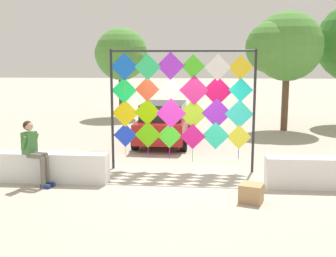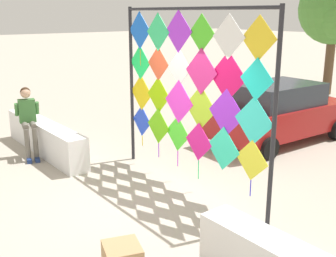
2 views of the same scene
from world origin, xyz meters
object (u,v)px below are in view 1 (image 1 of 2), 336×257
kite_display_rack (182,100)px  tree_broadleaf (121,55)px  parked_car (164,123)px  seated_vendor (34,148)px  tree_far_right (282,48)px  cardboard_box_large (251,193)px

kite_display_rack → tree_broadleaf: (-3.69, 10.42, 1.31)m
parked_car → seated_vendor: bearing=-115.8°
parked_car → tree_broadleaf: bearing=113.1°
seated_vendor → tree_broadleaf: tree_broadleaf is taller
parked_car → tree_broadleaf: size_ratio=0.84×
kite_display_rack → tree_far_right: (3.85, 6.78, 1.56)m
kite_display_rack → tree_broadleaf: size_ratio=0.83×
kite_display_rack → seated_vendor: size_ratio=2.47×
tree_far_right → cardboard_box_large: bearing=-103.7°
kite_display_rack → tree_far_right: 7.95m
seated_vendor → parked_car: seated_vendor is taller
seated_vendor → tree_far_right: (7.29, 8.51, 2.56)m
cardboard_box_large → kite_display_rack: bearing=123.2°
parked_car → tree_broadleaf: tree_broadleaf is taller
seated_vendor → tree_broadleaf: size_ratio=0.34×
seated_vendor → parked_car: (2.62, 5.42, -0.18)m
parked_car → tree_far_right: (4.67, 3.09, 2.75)m
kite_display_rack → parked_car: kite_display_rack is taller
seated_vendor → tree_broadleaf: (-0.25, 12.15, 2.31)m
kite_display_rack → seated_vendor: kite_display_rack is taller
cardboard_box_large → tree_broadleaf: size_ratio=0.10×
seated_vendor → parked_car: bearing=64.2°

